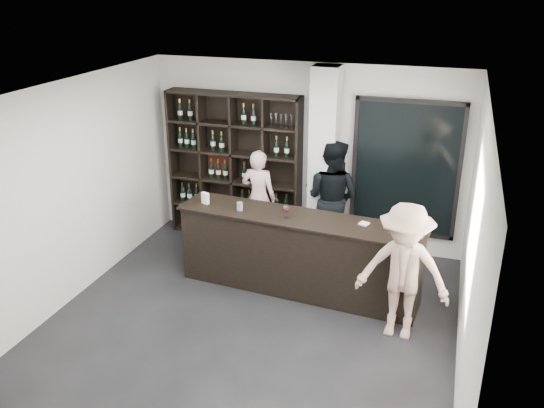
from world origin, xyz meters
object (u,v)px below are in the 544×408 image
(taster_pink, at_px, (259,197))
(customer, at_px, (403,272))
(wine_shelf, at_px, (234,167))
(taster_black, at_px, (331,198))
(tasting_counter, at_px, (298,254))

(taster_pink, xyz_separation_m, customer, (2.48, -1.94, 0.07))
(wine_shelf, distance_m, taster_black, 1.68)
(taster_black, relative_size, customer, 1.07)
(taster_pink, bearing_deg, customer, 144.67)
(tasting_counter, xyz_separation_m, customer, (1.45, -0.64, 0.30))
(customer, bearing_deg, wine_shelf, 148.39)
(taster_pink, relative_size, taster_black, 0.85)
(wine_shelf, height_order, tasting_counter, wine_shelf)
(taster_black, bearing_deg, tasting_counter, 96.56)
(taster_black, bearing_deg, taster_pink, 13.16)
(taster_pink, relative_size, customer, 0.91)
(taster_black, bearing_deg, wine_shelf, 7.45)
(wine_shelf, xyz_separation_m, customer, (2.95, -2.11, -0.34))
(wine_shelf, xyz_separation_m, taster_pink, (0.47, -0.17, -0.42))
(tasting_counter, xyz_separation_m, taster_black, (0.15, 1.30, 0.36))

